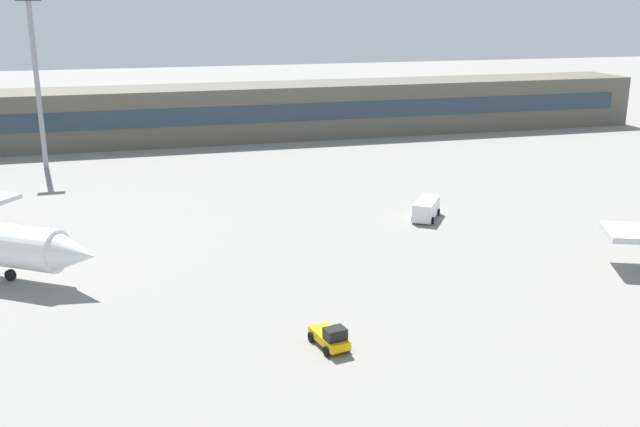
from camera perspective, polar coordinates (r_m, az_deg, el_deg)
The scene contains 5 objects.
ground_plane at distance 70.45m, azimuth -2.57°, elevation -2.54°, with size 400.00×400.00×0.00m, color gray.
terminal_building at distance 124.99m, azimuth -8.55°, elevation 7.80°, with size 155.49×12.13×9.00m.
baggage_tug_yellow at distance 50.16m, azimuth 0.84°, elevation -9.70°, with size 2.37×3.82×1.75m.
service_van_white at distance 79.54m, azimuth 8.35°, elevation 0.37°, with size 4.61×5.41×2.08m.
floodlight_tower_west at distance 107.91m, azimuth -21.45°, elevation 10.59°, with size 3.20×0.80×23.97m.
Camera 1 is at (-14.52, -25.02, 22.90)m, focal length 40.72 mm.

